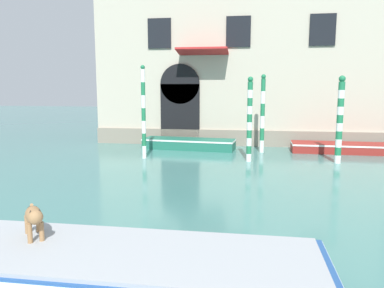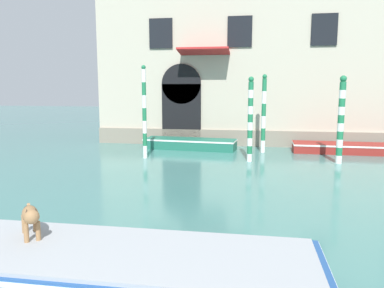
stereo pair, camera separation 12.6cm
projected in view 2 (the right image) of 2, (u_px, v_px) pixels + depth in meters
palazzo_left at (242, 10)px, 22.35m from camera, size 15.99×7.40×15.55m
boat_foreground at (63, 264)px, 6.07m from camera, size 8.29×2.11×0.64m
dog_on_deck at (30, 216)px, 6.30m from camera, size 0.61×0.75×0.59m
boat_moored_near_palazzo at (190, 144)px, 19.49m from camera, size 4.89×1.82×0.54m
boat_moored_far at (360, 148)px, 18.22m from camera, size 6.45×1.69×0.47m
mooring_pole_0 at (250, 119)px, 15.95m from camera, size 0.23×0.23×3.64m
mooring_pole_1 at (264, 114)px, 18.22m from camera, size 0.22×0.22×3.81m
mooring_pole_3 at (144, 112)px, 16.71m from camera, size 0.19×0.19×4.16m
mooring_pole_4 at (341, 120)px, 15.54m from camera, size 0.27×0.27×3.67m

